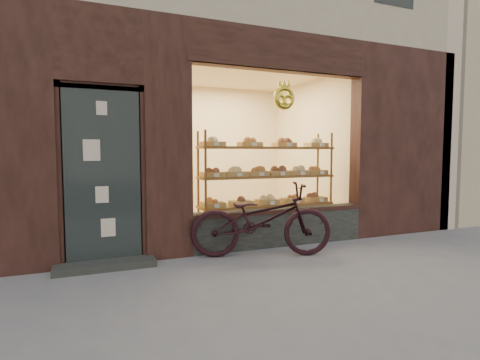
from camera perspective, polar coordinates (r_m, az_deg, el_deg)
name	(u,v)px	position (r m, az deg, el deg)	size (l,w,h in m)	color
ground	(346,302)	(3.75, 15.80, -17.46)	(90.00, 90.00, 0.00)	slate
display_shelf	(267,185)	(5.92, 4.16, -0.77)	(2.20, 0.45, 1.70)	brown
bicycle	(261,220)	(4.98, 3.29, -6.05)	(0.65, 1.86, 0.98)	black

